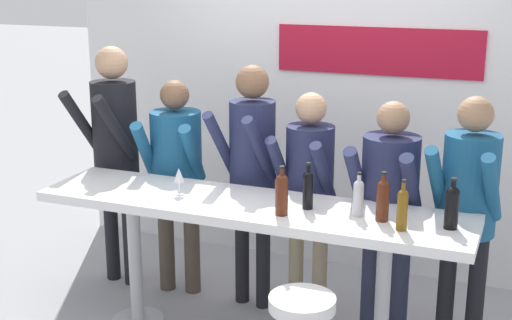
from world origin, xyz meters
TOP-DOWN VIEW (x-y plane):
  - back_wall at (0.00, 1.55)m, footprint 4.34×0.12m
  - tasting_table at (-0.00, 0.00)m, footprint 2.74×0.64m
  - person_far_left at (-1.31, 0.53)m, footprint 0.45×0.59m
  - person_left at (-0.81, 0.55)m, footprint 0.49×0.57m
  - person_center_left at (-0.21, 0.55)m, footprint 0.43×0.56m
  - person_center at (0.21, 0.53)m, footprint 0.41×0.52m
  - person_center_right at (0.77, 0.47)m, footprint 0.47×0.55m
  - person_right at (1.26, 0.46)m, footprint 0.46×0.56m
  - wine_bottle_0 at (0.82, -0.01)m, footprint 0.07×0.07m
  - wine_bottle_1 at (0.36, 0.03)m, footprint 0.06×0.06m
  - wine_bottle_2 at (0.96, -0.12)m, footprint 0.06×0.06m
  - wine_bottle_3 at (0.68, 0.01)m, footprint 0.06×0.06m
  - wine_bottle_4 at (1.21, 0.01)m, footprint 0.08×0.08m
  - wine_bottle_5 at (0.25, -0.13)m, footprint 0.08×0.08m
  - wine_glass_0 at (-0.48, -0.02)m, footprint 0.07×0.07m

SIDE VIEW (x-z plane):
  - tasting_table at x=0.00m, z-range 0.36..1.34m
  - person_center_right at x=0.77m, z-range 0.18..1.78m
  - person_center at x=0.21m, z-range 0.20..1.80m
  - person_left at x=-0.81m, z-range 0.19..1.81m
  - person_right at x=1.26m, z-range 0.20..1.86m
  - wine_bottle_3 at x=0.68m, z-range 0.97..1.24m
  - person_center_left at x=-0.21m, z-range 0.23..1.99m
  - wine_glass_0 at x=-0.48m, z-range 1.02..1.20m
  - wine_bottle_1 at x=0.36m, z-range 0.97..1.26m
  - wine_bottle_2 at x=0.96m, z-range 0.97..1.26m
  - wine_bottle_0 at x=0.82m, z-range 0.97..1.27m
  - wine_bottle_4 at x=1.21m, z-range 0.97..1.27m
  - wine_bottle_5 at x=0.25m, z-range 0.97..1.27m
  - person_far_left at x=-1.31m, z-range 0.24..2.08m
  - back_wall at x=0.00m, z-range 0.00..2.61m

